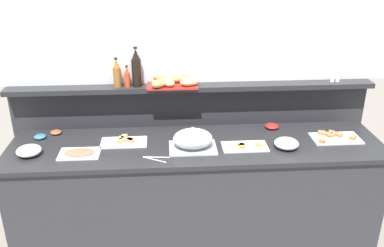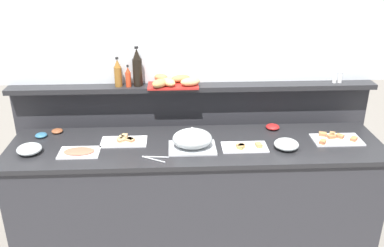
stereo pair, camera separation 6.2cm
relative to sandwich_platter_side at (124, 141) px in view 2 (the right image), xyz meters
The scene contains 20 objects.
ground_plane 1.20m from the sandwich_platter_side, 45.46° to the left, with size 12.00×12.00×0.00m, color gray.
buffet_counter 0.71m from the sandwich_platter_side, ahead, with size 2.76×0.67×0.91m.
back_ledge_unit 0.75m from the sandwich_platter_side, 40.46° to the left, with size 2.96×0.22×1.23m.
sandwich_platter_side is the anchor object (origin of this frame).
sandwich_platter_rear 1.59m from the sandwich_platter_side, ahead, with size 0.36×0.21×0.04m.
sandwich_platter_front 0.89m from the sandwich_platter_side, ahead, with size 0.33×0.18×0.04m.
cold_cuts_platter 0.34m from the sandwich_platter_side, 151.66° to the right, with size 0.29×0.18×0.02m.
serving_cloche 0.52m from the sandwich_platter_side, 14.60° to the right, with size 0.34×0.24×0.17m.
glass_bowl_large 1.19m from the sandwich_platter_side, ahead, with size 0.18×0.18×0.07m.
glass_bowl_medium 0.67m from the sandwich_platter_side, 167.11° to the right, with size 0.17×0.17×0.07m.
condiment_bowl_teal 1.17m from the sandwich_platter_side, ahead, with size 0.11×0.11×0.04m, color red.
condiment_bowl_dark 0.65m from the sandwich_platter_side, 169.50° to the left, with size 0.09×0.09×0.03m, color teal.
condiment_bowl_red 0.57m from the sandwich_platter_side, 160.37° to the left, with size 0.09×0.09×0.03m, color brown.
serving_tongs 0.35m from the sandwich_platter_side, 49.83° to the right, with size 0.19×0.10×0.01m.
hot_sauce_bottle 0.52m from the sandwich_platter_side, 86.99° to the left, with size 0.04×0.04×0.18m.
vinegar_bottle_amber 0.56m from the sandwich_platter_side, 99.30° to the left, with size 0.06×0.06×0.24m.
wine_bottle_dark 0.59m from the sandwich_platter_side, 76.28° to the left, with size 0.08×0.08×0.32m.
salt_shaker 1.76m from the sandwich_platter_side, 12.67° to the left, with size 0.03×0.03×0.09m.
pepper_shaker 1.80m from the sandwich_platter_side, 12.36° to the left, with size 0.03×0.03×0.09m.
bread_basket 0.62m from the sandwich_platter_side, 44.62° to the left, with size 0.42×0.33×0.08m.
Camera 2 is at (-0.17, -2.77, 2.30)m, focal length 39.25 mm.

